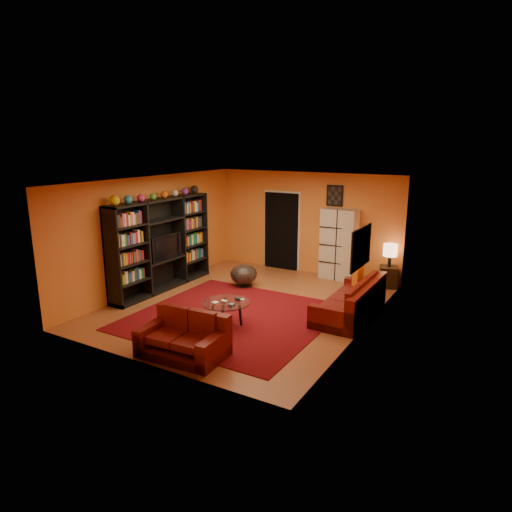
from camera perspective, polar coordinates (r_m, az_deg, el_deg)
The scene contains 20 objects.
floor at distance 9.65m, azimuth -1.22°, elevation -6.18°, with size 6.00×6.00×0.00m, color brown.
ceiling at distance 9.08m, azimuth -1.31°, elevation 9.39°, with size 6.00×6.00×0.00m, color white.
wall_back at distance 11.89m, azimuth 6.31°, elevation 4.13°, with size 6.00×6.00×0.00m, color orange.
wall_front at distance 6.98m, azimuth -14.23°, elevation -3.40°, with size 6.00×6.00×0.00m, color orange.
wall_left at distance 10.77m, azimuth -12.71°, elevation 2.82°, with size 6.00×6.00×0.00m, color orange.
wall_right at distance 8.29m, azimuth 13.65°, elevation -0.60°, with size 6.00×6.00×0.00m, color orange.
rug at distance 9.05m, azimuth -3.01°, elevation -7.59°, with size 3.60×3.60×0.01m, color #4E080F.
doorway at distance 12.20m, azimuth 3.19°, elevation 3.11°, with size 0.95×0.10×2.04m, color black.
wall_art_right at distance 7.94m, azimuth 13.01°, elevation 1.03°, with size 0.03×1.00×0.70m, color black.
wall_art_back at distance 11.48m, azimuth 9.82°, elevation 7.44°, with size 0.42×0.03×0.52m, color black.
entertainment_unit at distance 10.67m, azimuth -11.75°, elevation 1.39°, with size 0.45×3.00×2.10m, color black.
tv at distance 10.65m, azimuth -11.51°, elevation 1.15°, with size 0.13×1.00×0.58m, color black.
sofa at distance 9.20m, azimuth 12.13°, elevation -5.66°, with size 0.88×2.14×0.85m.
loveseat at distance 7.53m, azimuth -8.81°, elevation -10.05°, with size 1.41×0.90×0.85m.
throw_pillow at distance 9.85m, azimuth 12.62°, elevation -2.25°, with size 0.12×0.42×0.42m, color orange.
coffee_table at distance 8.53m, azimuth -3.80°, elevation -6.07°, with size 0.90×0.90×0.45m.
storage_cabinet at distance 11.44m, azimuth 10.30°, elevation 1.43°, with size 0.88×0.39×1.76m, color beige.
bowl_chair at distance 10.82m, azimuth -1.55°, elevation -2.34°, with size 0.64×0.64×0.52m.
side_table at distance 11.19m, azimuth 16.22°, elevation -2.52°, with size 0.40×0.40×0.50m, color black.
table_lamp at distance 11.03m, azimuth 16.44°, elevation 0.64°, with size 0.32×0.32×0.54m.
Camera 1 is at (4.72, -7.71, 3.36)m, focal length 32.00 mm.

